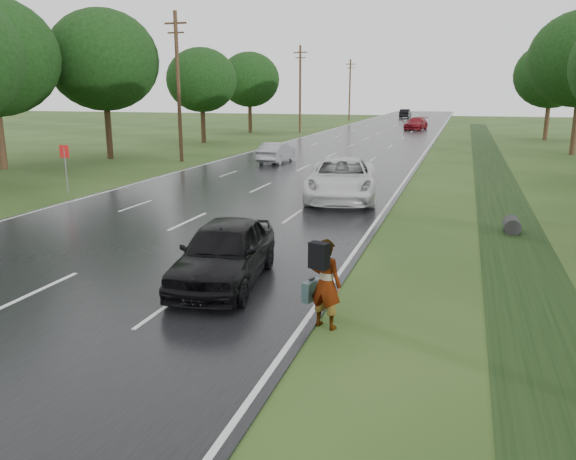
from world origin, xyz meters
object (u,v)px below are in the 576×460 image
(pedestrian, at_px, (325,282))
(dark_sedan, at_px, (224,252))
(white_pickup, at_px, (341,179))
(road_sign, at_px, (65,159))
(silver_sedan, at_px, (277,152))

(pedestrian, bearing_deg, dark_sedan, -13.56)
(pedestrian, relative_size, white_pickup, 0.29)
(road_sign, distance_m, dark_sedan, 16.13)
(white_pickup, xyz_separation_m, dark_sedan, (-0.42, -12.14, -0.11))
(pedestrian, distance_m, silver_sedan, 27.67)
(silver_sedan, bearing_deg, dark_sedan, 107.17)
(road_sign, distance_m, pedestrian, 19.66)
(road_sign, height_order, silver_sedan, road_sign)
(pedestrian, height_order, dark_sedan, pedestrian)
(pedestrian, distance_m, white_pickup, 14.24)
(road_sign, relative_size, silver_sedan, 0.55)
(pedestrian, xyz_separation_m, silver_sedan, (-9.67, 25.92, -0.25))
(pedestrian, relative_size, dark_sedan, 0.40)
(pedestrian, relative_size, silver_sedan, 0.45)
(road_sign, xyz_separation_m, pedestrian, (15.67, -11.86, -0.66))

